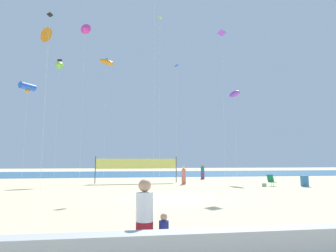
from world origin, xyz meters
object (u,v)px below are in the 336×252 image
kite_black_diamond (49,25)px  kite_orange_inflatable (107,62)px  kite_lime_diamond (160,28)px  trash_barrel (305,181)px  kite_blue_diamond (176,68)px  beachgoer_coral_shirt (184,174)px  beachgoer_teal_shirt (203,171)px  kite_blue_tube (27,87)px  beach_handbag (264,185)px  toddler_figure (164,234)px  folding_beach_chair (271,180)px  kite_orange_delta (48,36)px  kite_violet_inflatable (234,94)px  kite_magenta_delta (85,29)px  mother_figure (144,215)px  volleyball_net (137,165)px  kite_lime_inflatable (59,65)px  kite_violet_diamond (222,35)px

kite_black_diamond → kite_orange_inflatable: bearing=72.4°
kite_lime_diamond → kite_black_diamond: 10.82m
trash_barrel → kite_blue_diamond: size_ratio=0.06×
beachgoer_coral_shirt → trash_barrel: 9.63m
beachgoer_teal_shirt → kite_blue_tube: size_ratio=0.18×
beach_handbag → kite_black_diamond: (-16.73, 0.86, 12.28)m
toddler_figure → kite_blue_diamond: 30.95m
toddler_figure → folding_beach_chair: bearing=25.3°
trash_barrel → beach_handbag: 3.28m
beachgoer_teal_shirt → kite_blue_tube: bearing=-29.5°
beach_handbag → trash_barrel: bearing=-4.8°
kite_blue_diamond → kite_orange_delta: 15.41m
beach_handbag → kite_violet_inflatable: 12.05m
kite_violet_inflatable → kite_magenta_delta: kite_magenta_delta is taller
folding_beach_chair → beachgoer_coral_shirt: bearing=119.8°
mother_figure → kite_orange_inflatable: 29.98m
volleyball_net → kite_black_diamond: 13.55m
kite_blue_diamond → kite_magenta_delta: 12.11m
beachgoer_teal_shirt → kite_black_diamond: kite_black_diamond is taller
beachgoer_coral_shirt → kite_blue_tube: bearing=-91.3°
folding_beach_chair → volleyball_net: (-10.44, 4.75, 1.16)m
kite_blue_tube → kite_magenta_delta: bearing=6.0°
kite_blue_tube → kite_black_diamond: kite_black_diamond is taller
kite_lime_inflatable → kite_blue_tube: bearing=-104.1°
kite_lime_inflatable → kite_violet_inflatable: bearing=-10.7°
toddler_figure → trash_barrel: size_ratio=1.08×
kite_violet_inflatable → kite_black_diamond: bearing=-158.5°
mother_figure → kite_orange_inflatable: size_ratio=0.11×
mother_figure → beachgoer_teal_shirt: (7.89, 24.20, 0.02)m
trash_barrel → beach_handbag: size_ratio=2.63×
kite_lime_diamond → kite_black_diamond: kite_lime_diamond is taller
beachgoer_teal_shirt → kite_orange_delta: size_ratio=0.12×
mother_figure → volleyball_net: 19.88m
toddler_figure → kite_orange_delta: bearing=82.5°
toddler_figure → folding_beach_chair: 18.52m
beachgoer_coral_shirt → trash_barrel: size_ratio=1.84×
kite_violet_diamond → kite_orange_delta: 15.95m
mother_figure → beach_handbag: (10.24, 14.82, -0.74)m
folding_beach_chair → volleyball_net: size_ratio=0.12×
kite_orange_delta → kite_black_diamond: bearing=-73.4°
kite_lime_diamond → beachgoer_teal_shirt: bearing=35.2°
folding_beach_chair → kite_lime_diamond: 17.81m
kite_violet_inflatable → kite_magenta_delta: 16.92m
beach_handbag → kite_lime_diamond: size_ratio=0.02×
trash_barrel → kite_black_diamond: 23.34m
kite_orange_inflatable → kite_orange_delta: (-4.77, -7.28, -0.32)m
kite_orange_inflatable → kite_lime_inflatable: kite_orange_inflatable is taller
folding_beach_chair → trash_barrel: folding_beach_chair is taller
kite_violet_inflatable → kite_orange_delta: kite_orange_delta is taller
toddler_figure → kite_lime_inflatable: kite_lime_inflatable is taller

